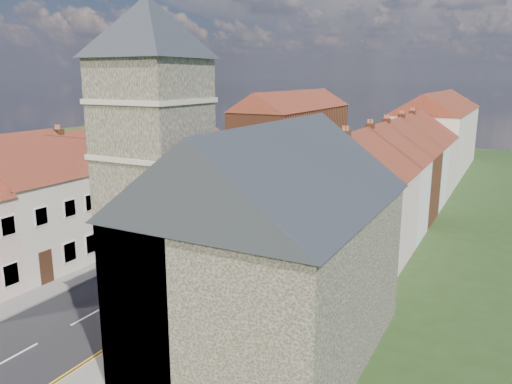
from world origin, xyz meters
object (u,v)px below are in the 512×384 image
at_px(car_far, 304,176).
at_px(pedestrian_left, 103,256).
at_px(car_mid, 271,199).
at_px(car_near, 147,247).
at_px(lamppost, 210,182).
at_px(car_distant, 364,152).
at_px(church, 254,229).

xyz_separation_m(car_far, pedestrian_left, (-0.63, -32.39, 0.38)).
height_order(car_mid, pedestrian_left, pedestrian_left).
height_order(car_near, car_far, car_far).
xyz_separation_m(car_near, pedestrian_left, (-0.63, -3.63, 0.40)).
height_order(lamppost, car_distant, lamppost).
bearing_deg(car_distant, car_mid, -95.36).
bearing_deg(car_near, car_far, 99.29).
distance_m(lamppost, car_far, 19.80).
relative_size(church, pedestrian_left, 8.22).
distance_m(car_far, car_distant, 22.78).
distance_m(lamppost, car_distant, 42.47).
distance_m(car_mid, pedestrian_left, 20.22).
height_order(church, car_far, church).
relative_size(car_far, pedestrian_left, 2.47).
bearing_deg(car_mid, car_distant, 86.92).
distance_m(church, car_far, 38.72).
bearing_deg(car_distant, car_near, -97.56).
bearing_deg(car_mid, lamppost, -111.28).
distance_m(church, pedestrian_left, 14.57).
bearing_deg(church, car_near, 149.17).
bearing_deg(car_near, car_distant, 98.43).
relative_size(car_mid, car_far, 0.95).
relative_size(lamppost, car_distant, 1.26).
height_order(car_near, pedestrian_left, pedestrian_left).
relative_size(church, car_distant, 3.18).
bearing_deg(lamppost, pedestrian_left, -90.09).
height_order(church, lamppost, church).
height_order(church, car_mid, church).
xyz_separation_m(lamppost, car_near, (0.61, -9.18, -2.89)).
distance_m(car_near, car_mid, 16.54).
height_order(car_near, car_distant, car_distant).
relative_size(car_far, car_distant, 0.96).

